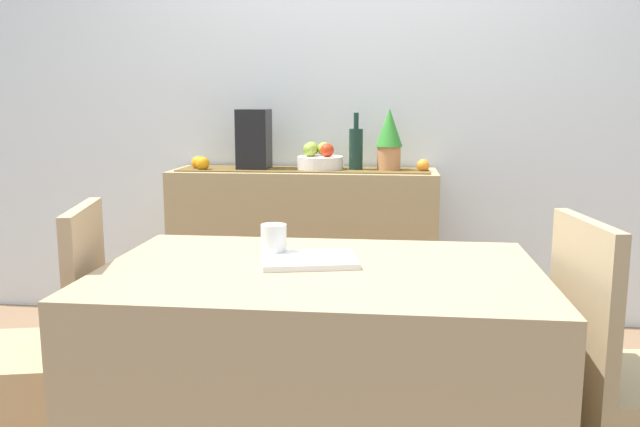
{
  "coord_description": "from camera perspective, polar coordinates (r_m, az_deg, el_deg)",
  "views": [
    {
      "loc": [
        0.22,
        -2.43,
        1.21
      ],
      "look_at": [
        -0.1,
        0.34,
        0.74
      ],
      "focal_mm": 36.42,
      "sensor_mm": 36.0,
      "label": 1
    }
  ],
  "objects": [
    {
      "name": "ground_plane",
      "position": [
        2.72,
        1.28,
        -17.01
      ],
      "size": [
        6.4,
        6.4,
        0.02
      ],
      "primitive_type": "cube",
      "color": "#7F6146",
      "rests_on": "ground"
    },
    {
      "name": "room_wall_rear",
      "position": [
        3.61,
        3.09,
        11.81
      ],
      "size": [
        6.4,
        0.06,
        2.7
      ],
      "primitive_type": "cube",
      "color": "silver",
      "rests_on": "ground"
    },
    {
      "name": "sideboard_console",
      "position": [
        3.47,
        -1.39,
        -3.32
      ],
      "size": [
        1.38,
        0.42,
        0.87
      ],
      "primitive_type": "cube",
      "color": "tan",
      "rests_on": "ground"
    },
    {
      "name": "table_runner",
      "position": [
        3.39,
        -1.42,
        3.9
      ],
      "size": [
        1.3,
        0.32,
        0.01
      ],
      "primitive_type": "cube",
      "color": "brown",
      "rests_on": "sideboard_console"
    },
    {
      "name": "fruit_bowl",
      "position": [
        3.38,
        0.02,
        4.48
      ],
      "size": [
        0.24,
        0.24,
        0.07
      ],
      "primitive_type": "cylinder",
      "color": "silver",
      "rests_on": "table_runner"
    },
    {
      "name": "apple_upper",
      "position": [
        3.43,
        0.37,
        5.7
      ],
      "size": [
        0.07,
        0.07,
        0.07
      ],
      "primitive_type": "sphere",
      "color": "#93B334",
      "rests_on": "fruit_bowl"
    },
    {
      "name": "apple_front",
      "position": [
        3.34,
        0.63,
        5.59
      ],
      "size": [
        0.07,
        0.07,
        0.07
      ],
      "primitive_type": "sphere",
      "color": "red",
      "rests_on": "fruit_bowl"
    },
    {
      "name": "apple_center",
      "position": [
        3.37,
        -0.92,
        5.62
      ],
      "size": [
        0.07,
        0.07,
        0.07
      ],
      "primitive_type": "sphere",
      "color": "#8FB137",
      "rests_on": "fruit_bowl"
    },
    {
      "name": "apple_left",
      "position": [
        3.43,
        -0.75,
        5.72
      ],
      "size": [
        0.07,
        0.07,
        0.07
      ],
      "primitive_type": "sphere",
      "color": "#90A23E",
      "rests_on": "fruit_bowl"
    },
    {
      "name": "wine_bottle",
      "position": [
        3.36,
        3.17,
        5.73
      ],
      "size": [
        0.07,
        0.07,
        0.3
      ],
      "color": "#172E24",
      "rests_on": "sideboard_console"
    },
    {
      "name": "coffee_maker",
      "position": [
        3.43,
        -5.82,
        6.48
      ],
      "size": [
        0.16,
        0.18,
        0.31
      ],
      "primitive_type": "cube",
      "color": "black",
      "rests_on": "sideboard_console"
    },
    {
      "name": "potted_plant",
      "position": [
        3.35,
        6.1,
        6.64
      ],
      "size": [
        0.14,
        0.14,
        0.32
      ],
      "color": "#BD7C4C",
      "rests_on": "sideboard_console"
    },
    {
      "name": "orange_loose_mid",
      "position": [
        3.34,
        9.04,
        4.19
      ],
      "size": [
        0.06,
        0.06,
        0.06
      ],
      "primitive_type": "sphere",
      "color": "orange",
      "rests_on": "sideboard_console"
    },
    {
      "name": "orange_loose_end",
      "position": [
        3.42,
        -10.28,
        4.35
      ],
      "size": [
        0.07,
        0.07,
        0.07
      ],
      "primitive_type": "sphere",
      "color": "orange",
      "rests_on": "sideboard_console"
    },
    {
      "name": "orange_loose_near_bowl",
      "position": [
        3.49,
        -10.66,
        4.42
      ],
      "size": [
        0.07,
        0.07,
        0.07
      ],
      "primitive_type": "sphere",
      "color": "orange",
      "rests_on": "sideboard_console"
    },
    {
      "name": "dining_table",
      "position": [
        2.02,
        -0.02,
        -14.96
      ],
      "size": [
        1.28,
        0.82,
        0.74
      ],
      "primitive_type": "cube",
      "color": "tan",
      "rests_on": "ground"
    },
    {
      "name": "open_book",
      "position": [
        1.95,
        -0.99,
        -4.1
      ],
      "size": [
        0.32,
        0.27,
        0.02
      ],
      "primitive_type": "cube",
      "rotation": [
        0.0,
        0.0,
        0.22
      ],
      "color": "white",
      "rests_on": "dining_table"
    },
    {
      "name": "coffee_cup",
      "position": [
        2.02,
        -4.09,
        -2.4
      ],
      "size": [
        0.08,
        0.08,
        0.1
      ],
      "primitive_type": "cylinder",
      "color": "silver",
      "rests_on": "dining_table"
    },
    {
      "name": "chair_near_window",
      "position": [
        2.34,
        -23.37,
        -15.04
      ],
      "size": [
        0.48,
        0.48,
        0.9
      ],
      "color": "tan",
      "rests_on": "ground"
    }
  ]
}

